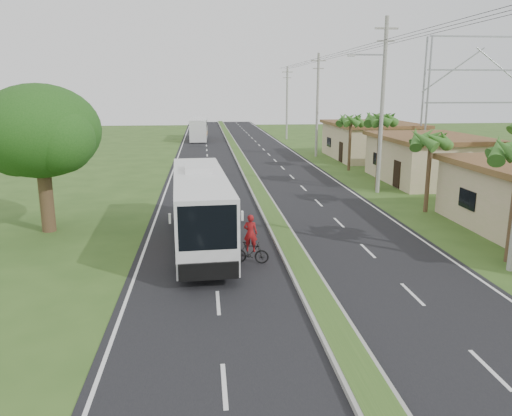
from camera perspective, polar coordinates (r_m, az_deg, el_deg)
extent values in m
plane|color=#31501D|center=(18.05, 7.00, -10.27)|extent=(180.00, 180.00, 0.00)
cube|color=black|center=(37.00, 0.12, 2.16)|extent=(14.00, 160.00, 0.02)
cube|color=gray|center=(36.99, 0.12, 2.29)|extent=(1.20, 160.00, 0.17)
cube|color=#31501D|center=(36.97, 0.12, 2.43)|extent=(0.95, 160.00, 0.02)
cube|color=silver|center=(36.91, -10.28, 1.90)|extent=(0.12, 160.00, 0.01)
cube|color=silver|center=(38.29, 10.15, 2.32)|extent=(0.12, 160.00, 0.01)
cube|color=tan|center=(42.43, 19.05, 5.16)|extent=(7.00, 10.00, 3.35)
cube|color=brown|center=(42.23, 19.24, 7.62)|extent=(7.60, 10.60, 0.32)
cube|color=tan|center=(55.34, 12.98, 7.38)|extent=(8.00, 11.00, 3.50)
cube|color=brown|center=(55.18, 13.09, 9.35)|extent=(8.60, 11.60, 0.32)
cylinder|color=#473321|center=(31.45, 19.08, 3.66)|extent=(0.26, 0.26, 4.60)
cylinder|color=#473321|center=(37.58, 13.83, 6.10)|extent=(0.26, 0.26, 5.40)
cylinder|color=#473321|center=(46.26, 10.66, 7.18)|extent=(0.26, 0.26, 4.80)
cylinder|color=#473321|center=(27.82, -22.88, 1.52)|extent=(0.70, 0.70, 4.00)
ellipsoid|color=#1C4813|center=(27.40, -23.49, 8.08)|extent=(6.00, 6.00, 4.68)
sphere|color=#1C4813|center=(28.64, -25.62, 7.05)|extent=(3.80, 3.80, 3.80)
sphere|color=#1C4813|center=(26.13, -21.54, 7.39)|extent=(3.40, 3.40, 3.40)
cylinder|color=gray|center=(36.28, 14.21, 11.07)|extent=(0.28, 0.28, 12.00)
cube|color=gray|center=(36.48, 14.70, 19.25)|extent=(1.60, 0.12, 0.12)
cube|color=gray|center=(36.40, 14.62, 18.00)|extent=(1.20, 0.10, 0.10)
cube|color=gray|center=(35.94, 12.66, 16.72)|extent=(2.40, 0.10, 0.10)
cylinder|color=gray|center=(55.51, 7.02, 11.52)|extent=(0.28, 0.28, 11.00)
cube|color=gray|center=(55.57, 7.17, 16.36)|extent=(1.60, 0.12, 0.12)
cube|color=gray|center=(55.53, 7.14, 15.54)|extent=(1.20, 0.10, 0.10)
cylinder|color=gray|center=(75.14, 3.56, 11.86)|extent=(0.28, 0.28, 10.50)
cube|color=gray|center=(75.16, 3.61, 15.25)|extent=(1.60, 0.12, 0.12)
cube|color=gray|center=(75.13, 3.60, 14.64)|extent=(1.20, 0.10, 0.10)
cylinder|color=gray|center=(50.15, 18.98, 11.29)|extent=(0.18, 0.18, 12.00)
cylinder|color=gray|center=(51.06, 18.50, 11.35)|extent=(0.18, 0.18, 12.00)
cube|color=gray|center=(52.87, 23.76, 10.96)|extent=(10.00, 0.14, 0.14)
cube|color=gray|center=(52.88, 24.08, 14.20)|extent=(10.00, 0.14, 0.14)
cube|color=gray|center=(53.07, 24.40, 17.43)|extent=(10.00, 0.14, 0.14)
cube|color=silver|center=(23.52, -6.38, 0.27)|extent=(2.94, 11.41, 2.97)
cube|color=black|center=(23.94, -6.49, 2.09)|extent=(2.88, 9.15, 1.19)
cube|color=black|center=(17.99, -5.56, -2.25)|extent=(2.12, 0.25, 1.66)
cube|color=#B40F10|center=(22.57, -6.21, -1.84)|extent=(2.66, 5.02, 0.52)
cube|color=orange|center=(23.99, -6.37, -1.51)|extent=(2.55, 2.95, 0.24)
cube|color=silver|center=(24.33, -6.61, 4.57)|extent=(1.44, 2.33, 0.26)
cylinder|color=black|center=(20.45, -8.78, -5.96)|extent=(0.35, 0.99, 0.98)
cylinder|color=black|center=(20.55, -2.81, -5.72)|extent=(0.35, 0.99, 0.98)
cylinder|color=black|center=(26.77, -8.89, -1.32)|extent=(0.35, 0.99, 0.98)
cylinder|color=black|center=(26.84, -4.35, -1.16)|extent=(0.35, 0.99, 0.98)
cube|color=silver|center=(74.48, -6.53, 8.99)|extent=(2.58, 10.72, 2.97)
cube|color=black|center=(74.88, -6.54, 9.70)|extent=(2.56, 7.94, 1.01)
cube|color=orange|center=(73.60, -6.54, 8.50)|extent=(2.49, 5.16, 0.32)
cylinder|color=black|center=(70.23, -7.46, 7.74)|extent=(0.30, 0.90, 0.89)
cylinder|color=black|center=(70.16, -5.78, 7.78)|extent=(0.30, 0.90, 0.89)
cylinder|color=black|center=(78.54, -7.17, 8.33)|extent=(0.30, 0.90, 0.89)
cylinder|color=black|center=(78.48, -5.67, 8.37)|extent=(0.30, 0.90, 0.89)
imported|color=black|center=(21.19, -0.63, -5.16)|extent=(1.63, 0.77, 0.94)
imported|color=maroon|center=(20.93, -0.64, -2.88)|extent=(0.65, 0.50, 1.60)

